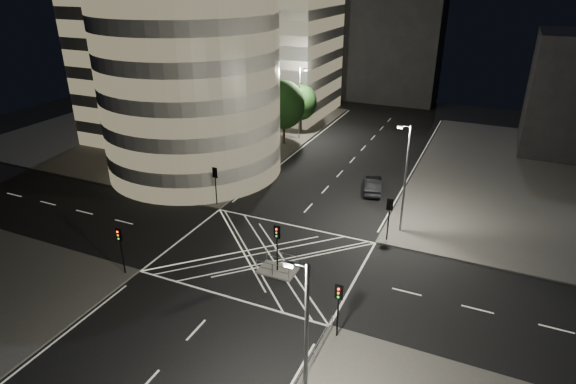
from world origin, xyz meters
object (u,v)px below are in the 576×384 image
at_px(traffic_signal_island, 277,240).
at_px(street_lamp_left_far, 300,101).
at_px(sedan, 373,185).
at_px(traffic_signal_fl, 215,179).
at_px(traffic_signal_nl, 120,242).
at_px(traffic_signal_fr, 389,212).
at_px(traffic_signal_nr, 339,301).
at_px(street_lamp_right_near, 305,345).
at_px(street_lamp_right_far, 405,176).
at_px(central_island, 277,270).
at_px(street_lamp_left_near, 235,138).

relative_size(traffic_signal_island, street_lamp_left_far, 0.40).
height_order(street_lamp_left_far, sedan, street_lamp_left_far).
bearing_deg(traffic_signal_fl, traffic_signal_nl, -90.00).
bearing_deg(traffic_signal_fr, traffic_signal_fl, 180.00).
bearing_deg(traffic_signal_nr, traffic_signal_fr, 90.00).
relative_size(traffic_signal_nl, street_lamp_right_near, 0.40).
height_order(traffic_signal_nr, street_lamp_right_near, street_lamp_right_near).
xyz_separation_m(traffic_signal_nl, street_lamp_right_far, (18.24, 15.80, 2.63)).
relative_size(central_island, traffic_signal_nr, 0.75).
xyz_separation_m(traffic_signal_island, sedan, (2.89, 18.06, -2.10)).
xyz_separation_m(traffic_signal_fl, sedan, (13.69, 9.76, -2.10)).
relative_size(traffic_signal_fr, street_lamp_right_far, 0.40).
bearing_deg(traffic_signal_island, street_lamp_left_far, 109.95).
height_order(traffic_signal_nr, traffic_signal_island, same).
bearing_deg(street_lamp_right_far, street_lamp_left_far, 131.94).
bearing_deg(central_island, street_lamp_left_far, 109.95).
height_order(traffic_signal_fl, traffic_signal_island, same).
height_order(traffic_signal_nl, traffic_signal_island, same).
bearing_deg(traffic_signal_fr, street_lamp_right_near, -88.25).
xyz_separation_m(traffic_signal_fr, street_lamp_right_far, (0.64, 2.20, 2.63)).
height_order(traffic_signal_fl, traffic_signal_nl, same).
xyz_separation_m(central_island, traffic_signal_island, (0.00, 0.00, 2.84)).
distance_m(traffic_signal_fl, traffic_signal_nr, 22.24).
relative_size(traffic_signal_fr, sedan, 0.81).
height_order(traffic_signal_nl, sedan, traffic_signal_nl).
distance_m(central_island, street_lamp_right_far, 13.98).
bearing_deg(street_lamp_right_near, sedan, 98.46).
height_order(traffic_signal_nl, street_lamp_right_far, street_lamp_right_far).
xyz_separation_m(traffic_signal_fl, traffic_signal_fr, (17.60, 0.00, 0.00)).
height_order(traffic_signal_island, sedan, traffic_signal_island).
distance_m(street_lamp_left_near, street_lamp_right_near, 32.13).
height_order(traffic_signal_fr, street_lamp_right_far, street_lamp_right_far).
xyz_separation_m(traffic_signal_fl, street_lamp_left_far, (-0.64, 23.20, 2.63)).
xyz_separation_m(traffic_signal_nl, traffic_signal_island, (10.80, 5.30, 0.00)).
height_order(central_island, traffic_signal_nl, traffic_signal_nl).
xyz_separation_m(traffic_signal_nr, street_lamp_left_far, (-18.24, 36.80, 2.63)).
relative_size(traffic_signal_island, street_lamp_left_near, 0.40).
relative_size(traffic_signal_nl, sedan, 0.81).
bearing_deg(central_island, traffic_signal_nl, -153.86).
height_order(traffic_signal_fr, street_lamp_right_near, street_lamp_right_near).
relative_size(traffic_signal_fl, traffic_signal_fr, 1.00).
bearing_deg(traffic_signal_nl, traffic_signal_fr, 37.69).
xyz_separation_m(central_island, street_lamp_left_near, (-11.44, 13.50, 5.47)).
distance_m(traffic_signal_nr, sedan, 23.78).
bearing_deg(street_lamp_right_far, sedan, 121.00).
xyz_separation_m(traffic_signal_island, street_lamp_left_near, (-11.44, 13.50, 2.63)).
bearing_deg(traffic_signal_fr, street_lamp_right_far, 73.89).
bearing_deg(sedan, traffic_signal_nl, 45.53).
relative_size(traffic_signal_island, street_lamp_right_near, 0.40).
height_order(central_island, traffic_signal_nr, traffic_signal_nr).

